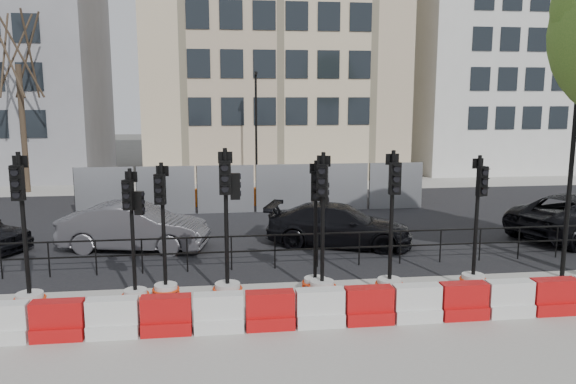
{
  "coord_description": "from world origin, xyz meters",
  "views": [
    {
      "loc": [
        -1.56,
        -13.77,
        4.76
      ],
      "look_at": [
        0.6,
        3.0,
        1.87
      ],
      "focal_mm": 35.0,
      "sensor_mm": 36.0,
      "label": 1
    }
  ],
  "objects": [
    {
      "name": "car_c",
      "position": [
        2.31,
        3.44,
        0.68
      ],
      "size": [
        4.82,
        5.85,
        1.35
      ],
      "primitive_type": "imported",
      "rotation": [
        0.0,
        0.0,
        1.23
      ],
      "color": "black",
      "rests_on": "ground"
    },
    {
      "name": "car_b",
      "position": [
        -4.14,
        3.74,
        0.74
      ],
      "size": [
        3.29,
        5.1,
        1.48
      ],
      "primitive_type": "imported",
      "rotation": [
        0.0,
        0.0,
        1.38
      ],
      "color": "#424246",
      "rests_on": "ground"
    },
    {
      "name": "traffic_signal_h",
      "position": [
        4.7,
        -1.13,
        0.7
      ],
      "size": [
        0.66,
        0.66,
        3.37
      ],
      "rotation": [
        0.0,
        0.0,
        0.25
      ],
      "color": "silver",
      "rests_on": "ground"
    },
    {
      "name": "heras_fencing",
      "position": [
        -0.01,
        9.8,
        0.68
      ],
      "size": [
        14.33,
        1.72,
        2.0
      ],
      "color": "#95989D",
      "rests_on": "ground"
    },
    {
      "name": "traffic_signal_g",
      "position": [
        2.52,
        -1.25,
        0.73
      ],
      "size": [
        0.69,
        0.69,
        3.53
      ],
      "rotation": [
        0.0,
        0.0,
        0.08
      ],
      "color": "silver",
      "rests_on": "ground"
    },
    {
      "name": "barrier_row",
      "position": [
        0.0,
        -2.8,
        0.37
      ],
      "size": [
        14.65,
        0.5,
        0.8
      ],
      "color": "#B10F0E",
      "rests_on": "ground"
    },
    {
      "name": "building_cream",
      "position": [
        2.0,
        21.99,
        9.0
      ],
      "size": [
        15.0,
        10.06,
        18.0
      ],
      "color": "beige",
      "rests_on": "ground"
    },
    {
      "name": "traffic_signal_d",
      "position": [
        -1.35,
        -1.11,
        0.86
      ],
      "size": [
        0.71,
        0.71,
        3.61
      ],
      "rotation": [
        0.0,
        0.0,
        -0.07
      ],
      "color": "silver",
      "rests_on": "ground"
    },
    {
      "name": "sidewalk_near",
      "position": [
        0.0,
        -3.0,
        0.01
      ],
      "size": [
        40.0,
        6.0,
        0.02
      ],
      "primitive_type": "cube",
      "color": "gray",
      "rests_on": "ground"
    },
    {
      "name": "kerb_railing",
      "position": [
        0.0,
        1.2,
        0.69
      ],
      "size": [
        18.0,
        0.04,
        1.0
      ],
      "color": "black",
      "rests_on": "ground"
    },
    {
      "name": "building_white",
      "position": [
        17.0,
        21.99,
        8.0
      ],
      "size": [
        12.0,
        9.06,
        16.0
      ],
      "color": "silver",
      "rests_on": "ground"
    },
    {
      "name": "ground",
      "position": [
        0.0,
        0.0,
        0.0
      ],
      "size": [
        120.0,
        120.0,
        0.0
      ],
      "primitive_type": "plane",
      "color": "#51514C",
      "rests_on": "ground"
    },
    {
      "name": "traffic_signal_b",
      "position": [
        -3.46,
        -1.14,
        0.76
      ],
      "size": [
        0.63,
        0.63,
        3.19
      ],
      "rotation": [
        0.0,
        0.0,
        -0.34
      ],
      "color": "silver",
      "rests_on": "ground"
    },
    {
      "name": "traffic_signal_e",
      "position": [
        0.88,
        -1.18,
        0.72
      ],
      "size": [
        0.69,
        0.69,
        3.5
      ],
      "rotation": [
        0.0,
        0.0,
        -0.34
      ],
      "color": "silver",
      "rests_on": "ground"
    },
    {
      "name": "building_grey",
      "position": [
        -14.0,
        21.99,
        7.0
      ],
      "size": [
        11.0,
        9.06,
        14.0
      ],
      "color": "gray",
      "rests_on": "ground"
    },
    {
      "name": "lamp_post_near",
      "position": [
        7.5,
        -0.52,
        3.22
      ],
      "size": [
        0.12,
        0.56,
        6.0
      ],
      "color": "black",
      "rests_on": "ground"
    },
    {
      "name": "sidewalk_far",
      "position": [
        0.0,
        16.0,
        0.01
      ],
      "size": [
        40.0,
        4.0,
        0.02
      ],
      "primitive_type": "cube",
      "color": "gray",
      "rests_on": "ground"
    },
    {
      "name": "tree_bare_far",
      "position": [
        -11.0,
        15.5,
        6.65
      ],
      "size": [
        2.0,
        2.0,
        9.0
      ],
      "color": "#473828",
      "rests_on": "ground"
    },
    {
      "name": "road",
      "position": [
        0.0,
        7.0,
        0.01
      ],
      "size": [
        40.0,
        14.0,
        0.03
      ],
      "primitive_type": "cube",
      "color": "black",
      "rests_on": "ground"
    },
    {
      "name": "traffic_signal_c",
      "position": [
        -2.81,
        -0.89,
        0.68
      ],
      "size": [
        0.65,
        0.65,
        3.28
      ],
      "rotation": [
        0.0,
        0.0,
        -0.3
      ],
      "color": "silver",
      "rests_on": "ground"
    },
    {
      "name": "traffic_signal_a",
      "position": [
        -5.76,
        -1.21,
        0.74
      ],
      "size": [
        0.71,
        0.71,
        3.59
      ],
      "rotation": [
        0.0,
        0.0,
        -0.13
      ],
      "color": "silver",
      "rests_on": "ground"
    },
    {
      "name": "lamp_post_far",
      "position": [
        0.5,
        14.98,
        3.22
      ],
      "size": [
        0.12,
        0.56,
        6.0
      ],
      "color": "black",
      "rests_on": "ground"
    },
    {
      "name": "traffic_signal_f",
      "position": [
        0.78,
        -0.86,
        0.78
      ],
      "size": [
        0.64,
        0.64,
        3.27
      ],
      "rotation": [
        0.0,
        0.0,
        -0.12
      ],
      "color": "silver",
      "rests_on": "ground"
    }
  ]
}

